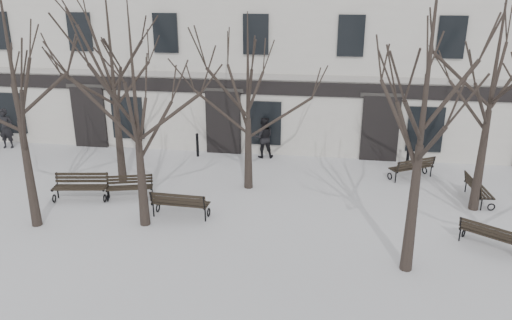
% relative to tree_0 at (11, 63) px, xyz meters
% --- Properties ---
extents(ground, '(100.00, 100.00, 0.00)m').
position_rel_tree_0_xyz_m(ground, '(8.02, 0.20, -5.25)').
color(ground, silver).
rests_on(ground, ground).
extents(building, '(40.40, 10.20, 11.40)m').
position_rel_tree_0_xyz_m(building, '(8.02, 13.16, 0.26)').
color(building, beige).
rests_on(building, ground).
extents(tree_0, '(5.88, 5.88, 8.40)m').
position_rel_tree_0_xyz_m(tree_0, '(0.00, 0.00, 0.00)').
color(tree_0, black).
rests_on(tree_0, ground).
extents(tree_1, '(5.08, 5.08, 7.26)m').
position_rel_tree_0_xyz_m(tree_1, '(3.48, 0.56, -0.72)').
color(tree_1, black).
rests_on(tree_1, ground).
extents(tree_2, '(6.00, 6.00, 8.58)m').
position_rel_tree_0_xyz_m(tree_2, '(11.57, -0.97, 0.11)').
color(tree_2, black).
rests_on(tree_2, ground).
extents(tree_4, '(5.77, 5.77, 8.24)m').
position_rel_tree_0_xyz_m(tree_4, '(1.23, 4.12, -0.10)').
color(tree_4, black).
rests_on(tree_4, ground).
extents(tree_5, '(4.59, 4.59, 6.55)m').
position_rel_tree_0_xyz_m(tree_5, '(6.33, 4.16, -1.16)').
color(tree_5, black).
rests_on(tree_5, ground).
extents(tree_6, '(5.90, 5.90, 8.43)m').
position_rel_tree_0_xyz_m(tree_6, '(14.43, 3.38, 0.02)').
color(tree_6, black).
rests_on(tree_6, ground).
extents(bench_0, '(1.74, 1.02, 0.83)m').
position_rel_tree_0_xyz_m(bench_0, '(2.19, 2.54, -4.80)').
color(bench_0, black).
rests_on(bench_0, ground).
extents(bench_1, '(1.96, 0.80, 0.97)m').
position_rel_tree_0_xyz_m(bench_1, '(4.48, 1.23, -4.73)').
color(bench_1, black).
rests_on(bench_1, ground).
extents(bench_2, '(1.73, 1.42, 0.85)m').
position_rel_tree_0_xyz_m(bench_2, '(14.14, 0.56, -4.79)').
color(bench_2, black).
rests_on(bench_2, ground).
extents(bench_3, '(2.00, 0.98, 0.97)m').
position_rel_tree_0_xyz_m(bench_3, '(0.49, 2.14, -4.73)').
color(bench_3, black).
rests_on(bench_3, ground).
extents(bench_4, '(1.89, 1.49, 0.93)m').
position_rel_tree_0_xyz_m(bench_4, '(12.69, 6.02, -4.75)').
color(bench_4, black).
rests_on(bench_4, ground).
extents(bench_5, '(0.77, 1.77, 0.87)m').
position_rel_tree_0_xyz_m(bench_5, '(14.70, 4.13, -4.78)').
color(bench_5, black).
rests_on(bench_5, ground).
extents(bollard_a, '(0.14, 0.14, 1.10)m').
position_rel_tree_0_xyz_m(bollard_a, '(3.44, 7.44, -4.67)').
color(bollard_a, black).
rests_on(bollard_a, ground).
extents(bollard_b, '(0.15, 0.15, 1.14)m').
position_rel_tree_0_xyz_m(bollard_b, '(12.70, 7.41, -4.64)').
color(bollard_b, black).
rests_on(bollard_b, ground).
extents(pedestrian_a, '(0.76, 0.56, 1.91)m').
position_rel_tree_0_xyz_m(pedestrian_a, '(-5.87, 7.33, -5.25)').
color(pedestrian_a, black).
rests_on(pedestrian_a, ground).
extents(pedestrian_b, '(1.02, 0.86, 1.86)m').
position_rel_tree_0_xyz_m(pedestrian_b, '(6.42, 7.77, -5.25)').
color(pedestrian_b, black).
rests_on(pedestrian_b, ground).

